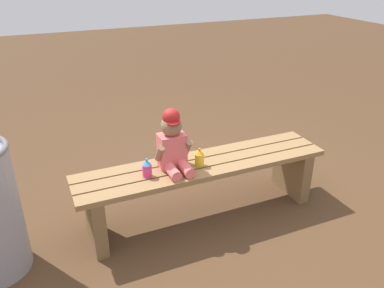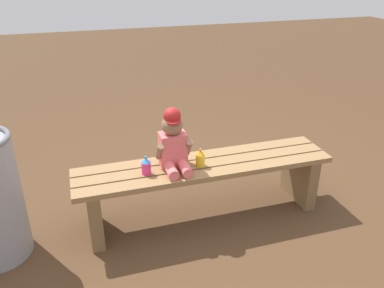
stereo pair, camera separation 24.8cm
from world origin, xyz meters
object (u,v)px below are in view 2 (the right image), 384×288
at_px(child_figure, 173,142).
at_px(sippy_cup_right, 200,158).
at_px(park_bench, 204,179).
at_px(sippy_cup_left, 146,166).

xyz_separation_m(child_figure, sippy_cup_right, (0.17, -0.04, -0.12)).
bearing_deg(sippy_cup_right, park_bench, 32.44).
height_order(park_bench, sippy_cup_left, sippy_cup_left).
relative_size(child_figure, sippy_cup_right, 3.26).
bearing_deg(sippy_cup_right, child_figure, 165.75).
xyz_separation_m(park_bench, sippy_cup_right, (-0.04, -0.02, 0.18)).
xyz_separation_m(park_bench, sippy_cup_left, (-0.40, -0.02, 0.18)).
relative_size(park_bench, child_figure, 4.29).
height_order(child_figure, sippy_cup_left, child_figure).
bearing_deg(child_figure, sippy_cup_right, -14.25).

